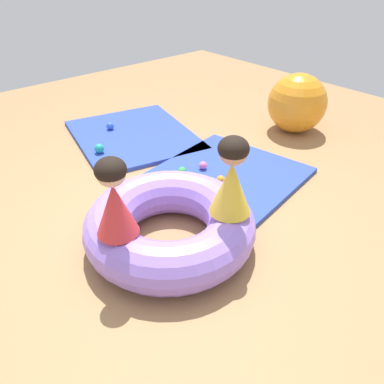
% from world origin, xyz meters
% --- Properties ---
extents(ground_plane, '(8.00, 8.00, 0.00)m').
position_xyz_m(ground_plane, '(0.00, 0.00, 0.00)').
color(ground_plane, '#9E7549').
extents(gym_mat_far_right, '(1.35, 1.34, 0.04)m').
position_xyz_m(gym_mat_far_right, '(-0.28, 0.93, 0.02)').
color(gym_mat_far_right, '#2D47B7').
rests_on(gym_mat_far_right, ground).
extents(gym_mat_near_right, '(1.61, 1.45, 0.04)m').
position_xyz_m(gym_mat_near_right, '(-1.54, 0.75, 0.02)').
color(gym_mat_near_right, '#2D47B7').
rests_on(gym_mat_near_right, ground).
extents(inflatable_cushion, '(1.16, 1.16, 0.33)m').
position_xyz_m(inflatable_cushion, '(0.10, -0.04, 0.16)').
color(inflatable_cushion, '#9975EA').
rests_on(inflatable_cushion, ground).
extents(child_in_red, '(0.26, 0.26, 0.49)m').
position_xyz_m(child_in_red, '(0.12, -0.43, 0.57)').
color(child_in_red, red).
rests_on(child_in_red, inflatable_cushion).
extents(child_in_yellow, '(0.36, 0.36, 0.52)m').
position_xyz_m(child_in_yellow, '(0.40, 0.22, 0.58)').
color(child_in_yellow, yellow).
rests_on(child_in_yellow, inflatable_cushion).
extents(play_ball_green, '(0.08, 0.08, 0.08)m').
position_xyz_m(play_ball_green, '(-0.52, 0.59, 0.08)').
color(play_ball_green, green).
rests_on(play_ball_green, gym_mat_far_right).
extents(play_ball_orange, '(0.07, 0.07, 0.07)m').
position_xyz_m(play_ball_orange, '(-0.20, 0.75, 0.08)').
color(play_ball_orange, orange).
rests_on(play_ball_orange, gym_mat_far_right).
extents(play_ball_pink, '(0.07, 0.07, 0.07)m').
position_xyz_m(play_ball_pink, '(-0.48, 0.80, 0.08)').
color(play_ball_pink, pink).
rests_on(play_ball_pink, gym_mat_far_right).
extents(play_ball_blue, '(0.08, 0.08, 0.08)m').
position_xyz_m(play_ball_blue, '(-1.80, 0.63, 0.08)').
color(play_ball_blue, blue).
rests_on(play_ball_blue, gym_mat_near_right).
extents(play_ball_teal, '(0.09, 0.09, 0.09)m').
position_xyz_m(play_ball_teal, '(-1.38, 0.26, 0.09)').
color(play_ball_teal, teal).
rests_on(play_ball_teal, gym_mat_near_right).
extents(exercise_ball_large, '(0.63, 0.63, 0.63)m').
position_xyz_m(exercise_ball_large, '(-0.52, 2.21, 0.32)').
color(exercise_ball_large, orange).
rests_on(exercise_ball_large, ground).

